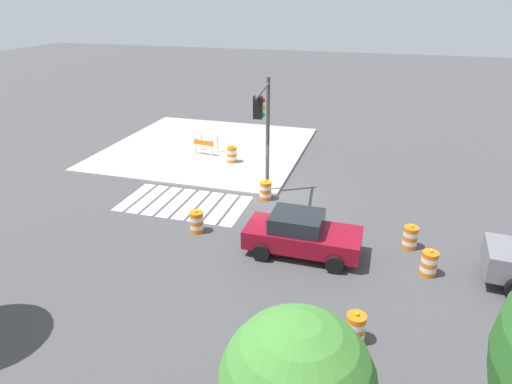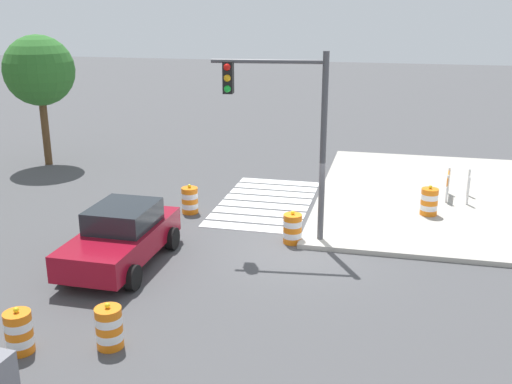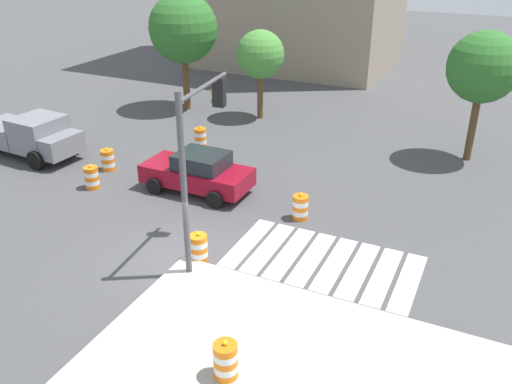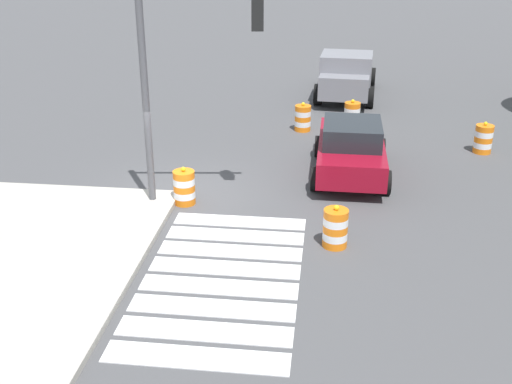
{
  "view_description": "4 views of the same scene",
  "coord_description": "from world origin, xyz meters",
  "px_view_note": "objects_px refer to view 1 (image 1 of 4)",
  "views": [
    {
      "loc": [
        -4.57,
        18.95,
        9.05
      ],
      "look_at": [
        0.42,
        1.98,
        1.13
      ],
      "focal_mm": 31.18,
      "sensor_mm": 36.0,
      "label": 1
    },
    {
      "loc": [
        -16.13,
        -2.52,
        6.87
      ],
      "look_at": [
        0.45,
        1.34,
        1.52
      ],
      "focal_mm": 42.08,
      "sensor_mm": 36.0,
      "label": 2
    },
    {
      "loc": [
        8.16,
        -11.98,
        9.41
      ],
      "look_at": [
        1.32,
        2.56,
        1.53
      ],
      "focal_mm": 38.04,
      "sensor_mm": 36.0,
      "label": 3
    },
    {
      "loc": [
        15.04,
        3.82,
        6.81
      ],
      "look_at": [
        2.04,
        2.27,
        1.11
      ],
      "focal_mm": 44.02,
      "sensor_mm": 36.0,
      "label": 4
    }
  ],
  "objects_px": {
    "traffic_barrel_near_corner": "(429,263)",
    "traffic_barrel_crosswalk_end": "(355,328)",
    "traffic_light_pole": "(264,121)",
    "sports_car": "(301,234)",
    "traffic_barrel_far_curb": "(266,190)",
    "traffic_barrel_on_sidewalk": "(232,154)",
    "traffic_barrel_median_near": "(410,237)",
    "traffic_barrel_median_far": "(197,222)",
    "construction_barricade": "(205,145)"
  },
  "relations": [
    {
      "from": "traffic_barrel_near_corner",
      "to": "traffic_barrel_crosswalk_end",
      "type": "xyz_separation_m",
      "value": [
        2.18,
        4.06,
        0.0
      ]
    },
    {
      "from": "traffic_barrel_near_corner",
      "to": "traffic_light_pole",
      "type": "distance_m",
      "value": 8.94
    },
    {
      "from": "sports_car",
      "to": "traffic_light_pole",
      "type": "distance_m",
      "value": 5.66
    },
    {
      "from": "sports_car",
      "to": "traffic_barrel_far_curb",
      "type": "xyz_separation_m",
      "value": [
        2.56,
        -4.3,
        -0.36
      ]
    },
    {
      "from": "traffic_barrel_on_sidewalk",
      "to": "sports_car",
      "type": "bearing_deg",
      "value": 124.13
    },
    {
      "from": "traffic_barrel_median_near",
      "to": "traffic_light_pole",
      "type": "distance_m",
      "value": 7.78
    },
    {
      "from": "traffic_barrel_median_near",
      "to": "traffic_barrel_far_curb",
      "type": "xyz_separation_m",
      "value": [
        6.53,
        -2.74,
        0.0
      ]
    },
    {
      "from": "traffic_barrel_median_near",
      "to": "traffic_light_pole",
      "type": "relative_size",
      "value": 0.19
    },
    {
      "from": "traffic_barrel_near_corner",
      "to": "traffic_barrel_median_far",
      "type": "distance_m",
      "value": 9.02
    },
    {
      "from": "traffic_barrel_median_near",
      "to": "traffic_light_pole",
      "type": "xyz_separation_m",
      "value": [
        6.54,
        -2.42,
        3.46
      ]
    },
    {
      "from": "traffic_barrel_median_near",
      "to": "traffic_barrel_median_far",
      "type": "distance_m",
      "value": 8.5
    },
    {
      "from": "traffic_barrel_median_near",
      "to": "traffic_barrel_near_corner",
      "type": "bearing_deg",
      "value": 108.95
    },
    {
      "from": "traffic_barrel_median_far",
      "to": "traffic_light_pole",
      "type": "relative_size",
      "value": 0.19
    },
    {
      "from": "traffic_barrel_crosswalk_end",
      "to": "traffic_barrel_on_sidewalk",
      "type": "relative_size",
      "value": 1.0
    },
    {
      "from": "sports_car",
      "to": "traffic_barrel_crosswalk_end",
      "type": "relative_size",
      "value": 4.23
    },
    {
      "from": "traffic_barrel_median_far",
      "to": "construction_barricade",
      "type": "xyz_separation_m",
      "value": [
        3.25,
        -8.83,
        0.27
      ]
    },
    {
      "from": "traffic_barrel_near_corner",
      "to": "traffic_barrel_median_near",
      "type": "xyz_separation_m",
      "value": [
        0.59,
        -1.72,
        0.0
      ]
    },
    {
      "from": "traffic_barrel_median_far",
      "to": "traffic_barrel_far_curb",
      "type": "distance_m",
      "value": 4.32
    },
    {
      "from": "traffic_barrel_median_near",
      "to": "traffic_light_pole",
      "type": "bearing_deg",
      "value": -20.33
    },
    {
      "from": "traffic_barrel_near_corner",
      "to": "traffic_light_pole",
      "type": "xyz_separation_m",
      "value": [
        7.13,
        -4.14,
        3.46
      ]
    },
    {
      "from": "sports_car",
      "to": "traffic_barrel_crosswalk_end",
      "type": "xyz_separation_m",
      "value": [
        -2.38,
        4.21,
        -0.36
      ]
    },
    {
      "from": "traffic_barrel_crosswalk_end",
      "to": "traffic_light_pole",
      "type": "xyz_separation_m",
      "value": [
        4.94,
        -8.2,
        3.46
      ]
    },
    {
      "from": "traffic_barrel_crosswalk_end",
      "to": "traffic_barrel_on_sidewalk",
      "type": "xyz_separation_m",
      "value": [
        8.05,
        -12.58,
        0.15
      ]
    },
    {
      "from": "traffic_barrel_near_corner",
      "to": "traffic_barrel_on_sidewalk",
      "type": "xyz_separation_m",
      "value": [
        10.24,
        -8.51,
        0.15
      ]
    },
    {
      "from": "traffic_barrel_crosswalk_end",
      "to": "traffic_barrel_median_far",
      "type": "relative_size",
      "value": 1.0
    },
    {
      "from": "traffic_barrel_near_corner",
      "to": "traffic_barrel_on_sidewalk",
      "type": "distance_m",
      "value": 13.32
    },
    {
      "from": "sports_car",
      "to": "traffic_barrel_median_far",
      "type": "relative_size",
      "value": 4.23
    },
    {
      "from": "traffic_barrel_near_corner",
      "to": "traffic_barrel_far_curb",
      "type": "distance_m",
      "value": 8.4
    },
    {
      "from": "traffic_barrel_crosswalk_end",
      "to": "traffic_barrel_far_curb",
      "type": "relative_size",
      "value": 1.0
    },
    {
      "from": "traffic_barrel_median_near",
      "to": "traffic_barrel_on_sidewalk",
      "type": "xyz_separation_m",
      "value": [
        9.65,
        -6.8,
        0.15
      ]
    },
    {
      "from": "traffic_barrel_near_corner",
      "to": "construction_barricade",
      "type": "relative_size",
      "value": 0.78
    },
    {
      "from": "traffic_barrel_crosswalk_end",
      "to": "construction_barricade",
      "type": "height_order",
      "value": "construction_barricade"
    },
    {
      "from": "traffic_barrel_crosswalk_end",
      "to": "traffic_barrel_on_sidewalk",
      "type": "bearing_deg",
      "value": -57.37
    },
    {
      "from": "traffic_barrel_median_near",
      "to": "traffic_barrel_crosswalk_end",
      "type": "bearing_deg",
      "value": 74.57
    },
    {
      "from": "traffic_barrel_near_corner",
      "to": "traffic_barrel_median_far",
      "type": "relative_size",
      "value": 1.0
    },
    {
      "from": "traffic_barrel_crosswalk_end",
      "to": "traffic_barrel_median_far",
      "type": "xyz_separation_m",
      "value": [
        6.82,
        -4.63,
        0.0
      ]
    },
    {
      "from": "traffic_barrel_on_sidewalk",
      "to": "construction_barricade",
      "type": "xyz_separation_m",
      "value": [
        2.02,
        -0.88,
        0.12
      ]
    },
    {
      "from": "construction_barricade",
      "to": "sports_car",
      "type": "bearing_deg",
      "value": 129.76
    },
    {
      "from": "traffic_barrel_near_corner",
      "to": "traffic_light_pole",
      "type": "bearing_deg",
      "value": -30.14
    },
    {
      "from": "sports_car",
      "to": "traffic_barrel_median_near",
      "type": "height_order",
      "value": "sports_car"
    },
    {
      "from": "traffic_barrel_crosswalk_end",
      "to": "traffic_barrel_median_near",
      "type": "height_order",
      "value": "same"
    },
    {
      "from": "sports_car",
      "to": "traffic_barrel_median_near",
      "type": "relative_size",
      "value": 4.23
    },
    {
      "from": "sports_car",
      "to": "traffic_barrel_far_curb",
      "type": "distance_m",
      "value": 5.02
    },
    {
      "from": "traffic_barrel_median_far",
      "to": "traffic_light_pole",
      "type": "distance_m",
      "value": 5.32
    },
    {
      "from": "traffic_barrel_crosswalk_end",
      "to": "traffic_light_pole",
      "type": "height_order",
      "value": "traffic_light_pole"
    },
    {
      "from": "traffic_barrel_on_sidewalk",
      "to": "traffic_light_pole",
      "type": "xyz_separation_m",
      "value": [
        -3.11,
        4.38,
        3.31
      ]
    },
    {
      "from": "traffic_barrel_crosswalk_end",
      "to": "traffic_barrel_median_near",
      "type": "xyz_separation_m",
      "value": [
        -1.6,
        -5.78,
        0.0
      ]
    },
    {
      "from": "traffic_barrel_on_sidewalk",
      "to": "traffic_barrel_crosswalk_end",
      "type": "bearing_deg",
      "value": 122.63
    },
    {
      "from": "sports_car",
      "to": "traffic_barrel_far_curb",
      "type": "bearing_deg",
      "value": -59.28
    },
    {
      "from": "traffic_barrel_crosswalk_end",
      "to": "traffic_barrel_median_near",
      "type": "bearing_deg",
      "value": -105.43
    }
  ]
}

